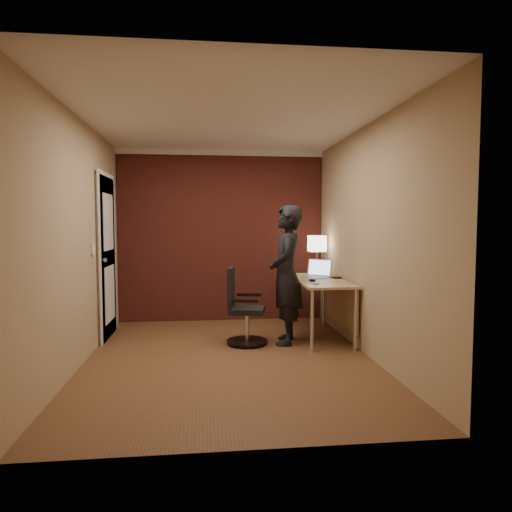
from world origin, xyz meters
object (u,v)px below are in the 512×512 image
at_px(wallet, 337,278).
at_px(person, 286,275).
at_px(mouse, 312,280).
at_px(office_chair, 242,311).
at_px(phone, 317,284).
at_px(desk_lamp, 317,244).
at_px(desk, 324,289).
at_px(laptop, 317,272).

distance_m(wallet, person, 0.80).
height_order(mouse, office_chair, office_chair).
bearing_deg(phone, desk_lamp, 99.94).
bearing_deg(desk, office_chair, -165.67).
height_order(mouse, person, person).
distance_m(phone, person, 0.38).
bearing_deg(person, office_chair, -79.93).
bearing_deg(laptop, phone, -104.76).
xyz_separation_m(desk, mouse, (-0.20, -0.19, 0.14)).
xyz_separation_m(office_chair, person, (0.53, -0.01, 0.43)).
distance_m(desk, desk_lamp, 0.81).
relative_size(mouse, person, 0.06).
distance_m(desk, mouse, 0.31).
distance_m(phone, office_chair, 0.94).
bearing_deg(desk, laptop, 101.15).
height_order(desk, person, person).
height_order(wallet, person, person).
bearing_deg(office_chair, desk, 14.33).
bearing_deg(desk, desk_lamp, 85.39).
distance_m(mouse, person, 0.36).
bearing_deg(mouse, desk_lamp, 73.55).
bearing_deg(desk, mouse, -137.06).
height_order(desk_lamp, office_chair, desk_lamp).
bearing_deg(desk_lamp, office_chair, -142.08).
bearing_deg(wallet, desk, -161.10).
relative_size(desk_lamp, mouse, 5.35).
relative_size(desk, laptop, 3.58).
xyz_separation_m(laptop, person, (-0.50, -0.49, 0.03)).
bearing_deg(wallet, person, -154.36).
bearing_deg(laptop, person, -135.69).
bearing_deg(desk, person, -152.31).
relative_size(desk, person, 0.91).
height_order(laptop, wallet, laptop).
xyz_separation_m(laptop, wallet, (0.22, -0.14, -0.05)).
bearing_deg(person, laptop, 145.60).
bearing_deg(mouse, phone, -91.29).
distance_m(desk, laptop, 0.28).
bearing_deg(person, desk_lamp, 157.50).
bearing_deg(office_chair, laptop, 24.93).
height_order(desk_lamp, laptop, desk_lamp).
distance_m(desk, office_chair, 1.12).
xyz_separation_m(mouse, office_chair, (-0.86, -0.08, -0.35)).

